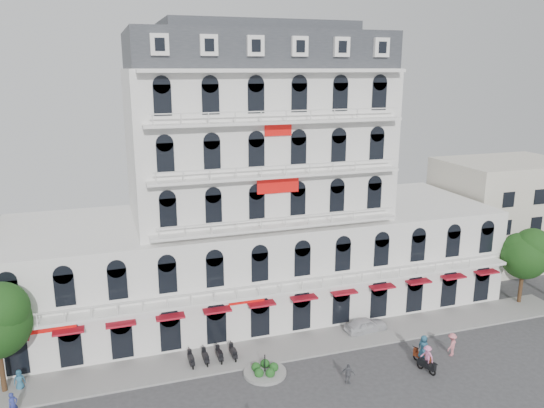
{
  "coord_description": "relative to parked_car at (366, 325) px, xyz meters",
  "views": [
    {
      "loc": [
        -13.43,
        -27.36,
        22.04
      ],
      "look_at": [
        -1.13,
        10.0,
        11.93
      ],
      "focal_mm": 35.0,
      "sensor_mm": 36.0,
      "label": 1
    }
  ],
  "objects": [
    {
      "name": "main_building",
      "position": [
        -7.21,
        8.5,
        9.32
      ],
      "size": [
        45.0,
        15.0,
        25.8
      ],
      "color": "silver",
      "rests_on": "ground"
    },
    {
      "name": "pedestrian_mid",
      "position": [
        -4.89,
        -6.53,
        0.16
      ],
      "size": [
        1.0,
        0.84,
        1.61
      ],
      "primitive_type": "imported",
      "rotation": [
        0.0,
        0.0,
        2.56
      ],
      "color": "#5C5D64",
      "rests_on": "ground"
    },
    {
      "name": "flank_building_east",
      "position": [
        22.79,
        10.5,
        5.36
      ],
      "size": [
        14.0,
        10.0,
        12.0
      ],
      "primitive_type": "cube",
      "color": "beige",
      "rests_on": "ground"
    },
    {
      "name": "parked_car",
      "position": [
        0.0,
        0.0,
        0.0
      ],
      "size": [
        3.88,
        1.81,
        1.28
      ],
      "primitive_type": "imported",
      "rotation": [
        0.0,
        0.0,
        1.65
      ],
      "color": "silver",
      "rests_on": "ground"
    },
    {
      "name": "pedestrian_far",
      "position": [
        -27.21,
        -3.16,
        0.24
      ],
      "size": [
        0.76,
        0.74,
        1.76
      ],
      "primitive_type": "imported",
      "rotation": [
        0.0,
        0.0,
        0.69
      ],
      "color": "navy",
      "rests_on": "ground"
    },
    {
      "name": "parked_scooter_row",
      "position": [
        -13.56,
        -0.7,
        -0.64
      ],
      "size": [
        4.4,
        1.8,
        1.1
      ],
      "primitive_type": null,
      "color": "black",
      "rests_on": "ground"
    },
    {
      "name": "rider_center",
      "position": [
        1.34,
        -6.99,
        0.5
      ],
      "size": [
        0.95,
        1.65,
        2.17
      ],
      "rotation": [
        0.0,
        0.0,
        5.04
      ],
      "color": "black",
      "rests_on": "ground"
    },
    {
      "name": "sidewalk",
      "position": [
        -7.21,
        -0.5,
        -0.56
      ],
      "size": [
        53.0,
        4.0,
        0.16
      ],
      "primitive_type": "cube",
      "color": "gray",
      "rests_on": "ground"
    },
    {
      "name": "pedestrian_left",
      "position": [
        -27.21,
        0.0,
        0.14
      ],
      "size": [
        0.82,
        0.59,
        1.56
      ],
      "primitive_type": "imported",
      "rotation": [
        0.0,
        0.0,
        0.12
      ],
      "color": "#2A5F7E",
      "rests_on": "ground"
    },
    {
      "name": "rider_east",
      "position": [
        1.77,
        -5.85,
        0.55
      ],
      "size": [
        0.89,
        1.63,
        2.34
      ],
      "rotation": [
        0.0,
        0.0,
        1.95
      ],
      "color": "maroon",
      "rests_on": "ground"
    },
    {
      "name": "traffic_island",
      "position": [
        -10.21,
        -3.5,
        -0.38
      ],
      "size": [
        3.2,
        3.2,
        1.6
      ],
      "color": "gray",
      "rests_on": "ground"
    },
    {
      "name": "tree_east_inner",
      "position": [
        16.85,
        0.48,
        4.57
      ],
      "size": [
        4.4,
        4.37,
        7.57
      ],
      "color": "#382314",
      "rests_on": "ground"
    },
    {
      "name": "pedestrian_right",
      "position": [
        4.6,
        -5.57,
        0.3
      ],
      "size": [
        1.4,
        1.22,
        1.89
      ],
      "primitive_type": "imported",
      "rotation": [
        0.0,
        0.0,
        3.67
      ],
      "color": "#D26F77",
      "rests_on": "ground"
    }
  ]
}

